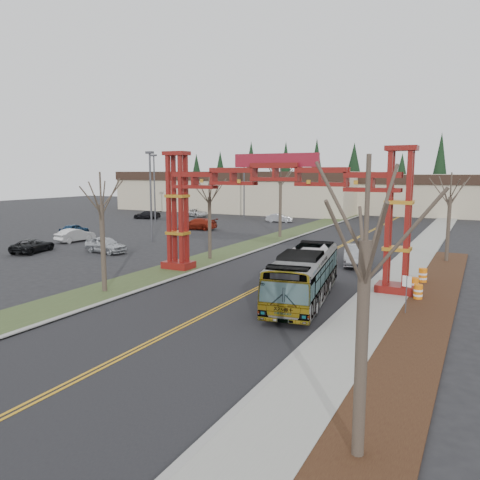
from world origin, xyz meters
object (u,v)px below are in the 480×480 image
Objects in this scene: parked_car_near_c at (33,246)px; parked_car_far_a at (279,218)px; retail_building_east at (469,195)px; parked_car_far_b at (196,213)px; silver_sedan at (355,255)px; barrel_mid at (414,286)px; transit_bus at (304,276)px; bare_tree_right_far at (450,197)px; barrel_north at (423,276)px; gateway_arch at (275,193)px; bare_tree_median_mid at (209,197)px; bare_tree_right_near at (366,242)px; light_pole_far at (244,182)px; retail_building_west at (244,191)px; bare_tree_median_near at (101,205)px; light_pole_near at (151,190)px; parked_car_mid_a at (197,224)px; parked_car_near_a at (106,245)px; parked_car_far_c at (147,215)px; bare_tree_median_far at (281,181)px; barrel_south at (418,293)px; parked_car_near_b at (75,235)px; street_sign at (407,287)px; parked_car_mid_b at (74,229)px.

parked_car_far_a is at bearing -120.15° from parked_car_near_c.
parked_car_far_b is (-40.26, -25.13, -2.85)m from retail_building_east.
barrel_mid is (5.43, -7.51, -0.28)m from silver_sedan.
transit_bus is 53.03m from parked_car_far_b.
transit_bus is 11.90m from silver_sedan.
bare_tree_right_far is (34.35, 12.56, 4.71)m from parked_car_near_c.
barrel_north is (33.51, 3.61, -0.11)m from parked_car_near_c.
silver_sedan is at bearing 65.45° from gateway_arch.
silver_sedan reaches higher than parked_car_near_c.
bare_tree_median_mid reaches higher than barrel_north.
barrel_north is (5.58, 7.61, -0.97)m from transit_bus.
bare_tree_right_near is (24.39, -52.67, 5.03)m from parked_car_far_a.
barrel_mid is (23.42, -34.65, -0.12)m from parked_car_far_a.
light_pole_far is at bearing 140.72° from bare_tree_right_far.
retail_building_west is 65.67m from bare_tree_median_near.
light_pole_near is at bearing -132.49° from parked_car_near_c.
bare_tree_median_mid is (12.29, -17.09, 4.52)m from parked_car_mid_a.
light_pole_far is (-14.34, 34.38, 0.52)m from bare_tree_median_mid.
parked_car_near_a is 30.12m from bare_tree_right_far.
bare_tree_right_far is (6.42, 16.56, 3.85)m from transit_bus.
bare_tree_right_far reaches higher than bare_tree_median_mid.
gateway_arch reaches higher than barrel_north.
bare_tree_median_far is (27.19, -10.01, 5.76)m from parked_car_far_c.
bare_tree_median_mid reaches higher than parked_car_near_a.
parked_car_near_b is at bearing 167.91° from barrel_south.
light_pole_near is at bearing 160.11° from barrel_mid.
retail_building_west is at bearing 125.68° from barrel_south.
bare_tree_median_far is at bearing 157.47° from bare_tree_right_far.
street_sign is 2.00× the size of barrel_mid.
parked_car_mid_b is at bearing 169.93° from barrel_north.
silver_sedan is 1.14× the size of parked_car_near_b.
retail_building_west is 24.74m from parked_car_far_a.
retail_building_east is at bearing 89.18° from barrel_north.
parked_car_mid_b is (-12.31, 7.73, -0.09)m from parked_car_near_a.
parked_car_near_b is 4.49× the size of barrel_south.
retail_building_east reaches higher than parked_car_mid_b.
bare_tree_right_far is at bearing 59.67° from transit_bus.
parked_car_near_c is at bearing -178.25° from silver_sedan.
light_pole_near reaches higher than parked_car_mid_a.
parked_car_mid_a is 1.33× the size of parked_car_far_a.
parked_car_mid_a reaches higher than parked_car_near_c.
barrel_north is (-0.84, -8.95, -4.82)m from bare_tree_right_far.
bare_tree_median_mid is 3.49× the size of street_sign.
light_pole_far is (-7.95, 4.00, 5.15)m from parked_car_far_a.
light_pole_far is at bearing 115.80° from silver_sedan.
silver_sedan is 29.68m from parked_car_near_b.
silver_sedan is at bearing 104.07° from bare_tree_right_near.
light_pole_far is at bearing 129.07° from barrel_mid.
light_pole_near reaches higher than silver_sedan.
light_pole_near is at bearing 150.94° from gateway_arch.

